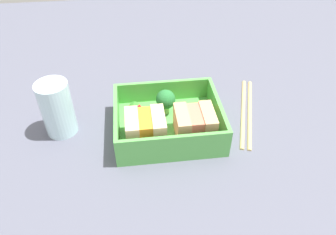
# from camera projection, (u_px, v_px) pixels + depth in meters

# --- Properties ---
(ground_plane) EXTENTS (1.20, 1.20, 0.02)m
(ground_plane) POSITION_uv_depth(u_px,v_px,m) (168.00, 134.00, 0.55)
(ground_plane) COLOR #515363
(bento_tray) EXTENTS (0.17, 0.14, 0.01)m
(bento_tray) POSITION_uv_depth(u_px,v_px,m) (168.00, 127.00, 0.54)
(bento_tray) COLOR #54AC4C
(bento_tray) RESTS_ON ground_plane
(bento_rim) EXTENTS (0.17, 0.14, 0.04)m
(bento_rim) POSITION_uv_depth(u_px,v_px,m) (168.00, 116.00, 0.52)
(bento_rim) COLOR #54AC4C
(bento_rim) RESTS_ON bento_tray
(sandwich_left) EXTENTS (0.06, 0.06, 0.04)m
(sandwich_left) POSITION_uv_depth(u_px,v_px,m) (195.00, 124.00, 0.50)
(sandwich_left) COLOR tan
(sandwich_left) RESTS_ON bento_tray
(sandwich_center_left) EXTENTS (0.06, 0.06, 0.04)m
(sandwich_center_left) POSITION_uv_depth(u_px,v_px,m) (146.00, 128.00, 0.50)
(sandwich_center_left) COLOR beige
(sandwich_center_left) RESTS_ON bento_tray
(carrot_stick_far_left) EXTENTS (0.05, 0.01, 0.01)m
(carrot_stick_far_left) POSITION_uv_depth(u_px,v_px,m) (193.00, 109.00, 0.56)
(carrot_stick_far_left) COLOR orange
(carrot_stick_far_left) RESTS_ON bento_tray
(broccoli_floret) EXTENTS (0.03, 0.03, 0.04)m
(broccoli_floret) POSITION_uv_depth(u_px,v_px,m) (167.00, 100.00, 0.54)
(broccoli_floret) COLOR #8EBB6F
(broccoli_floret) RESTS_ON bento_tray
(strawberry_far_left) EXTENTS (0.03, 0.03, 0.03)m
(strawberry_far_left) POSITION_uv_depth(u_px,v_px,m) (135.00, 110.00, 0.54)
(strawberry_far_left) COLOR red
(strawberry_far_left) RESTS_ON bento_tray
(chopstick_pair) EXTENTS (0.08, 0.19, 0.01)m
(chopstick_pair) POSITION_uv_depth(u_px,v_px,m) (247.00, 111.00, 0.58)
(chopstick_pair) COLOR tan
(chopstick_pair) RESTS_ON ground_plane
(drinking_glass) EXTENTS (0.05, 0.05, 0.09)m
(drinking_glass) POSITION_uv_depth(u_px,v_px,m) (57.00, 109.00, 0.51)
(drinking_glass) COLOR silver
(drinking_glass) RESTS_ON ground_plane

